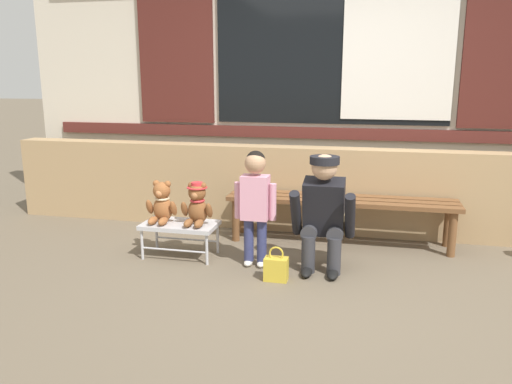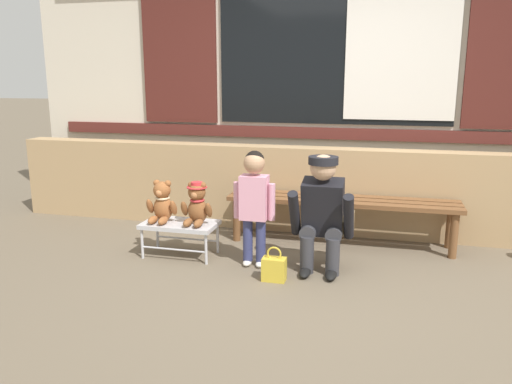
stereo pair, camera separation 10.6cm
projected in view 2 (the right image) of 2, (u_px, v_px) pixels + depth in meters
The scene contains 10 objects.
ground_plane at pixel (301, 286), 3.75m from camera, with size 60.00×60.00×0.00m, color brown.
brick_low_wall at pixel (325, 190), 5.00m from camera, with size 6.68×0.25×0.85m, color tan.
shop_facade at pixel (335, 62), 5.21m from camera, with size 6.82×0.26×3.33m.
wooden_bench_long at pixel (342, 205), 4.62m from camera, with size 2.10×0.40×0.44m.
small_display_bench at pixel (180, 226), 4.34m from camera, with size 0.64×0.36×0.30m.
teddy_bear_plain at pixel (162, 203), 4.34m from camera, with size 0.28×0.26×0.36m.
teddy_bear_with_hat at pixel (197, 204), 4.26m from camera, with size 0.28×0.27×0.36m.
child_standing at pixel (254, 196), 4.04m from camera, with size 0.35×0.18×0.96m.
adult_crouching at pixel (324, 213), 3.96m from camera, with size 0.50×0.49×0.95m.
handbag_on_ground at pixel (274, 269), 3.83m from camera, with size 0.18×0.11×0.27m.
Camera 2 is at (0.55, -3.47, 1.52)m, focal length 35.21 mm.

